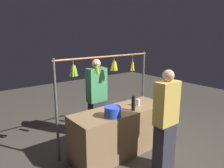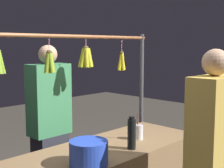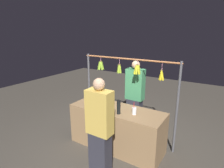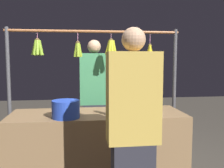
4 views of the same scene
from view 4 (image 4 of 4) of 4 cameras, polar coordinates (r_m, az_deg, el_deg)
The scene contains 7 objects.
market_counter at distance 2.81m, azimuth -3.20°, elevation -14.62°, with size 1.82×0.65×0.81m, color olive.
display_rack at distance 3.05m, azimuth -4.65°, elevation 3.24°, with size 2.06×0.15×1.74m.
water_bottle at distance 2.51m, azimuth 0.29°, elevation -4.50°, with size 0.07×0.07×0.26m.
blue_bucket at distance 2.49m, azimuth -10.36°, elevation -5.60°, with size 0.27×0.27×0.17m, color blue.
drink_cup at distance 2.69m, azimuth 5.07°, elevation -5.15°, with size 0.08×0.08×0.22m.
vendor_person at distance 3.43m, azimuth -3.97°, elevation -3.96°, with size 0.39×0.21×1.63m.
customer_person at distance 1.94m, azimuth 4.69°, elevation -11.95°, with size 0.38×0.21×1.61m.
Camera 4 is at (0.19, 2.63, 1.38)m, focal length 40.64 mm.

